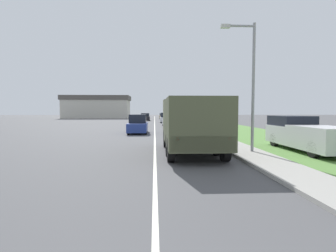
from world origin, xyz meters
name	(u,v)px	position (x,y,z in m)	size (l,w,h in m)	color
ground_plane	(155,124)	(0.00, 40.00, 0.00)	(180.00, 180.00, 0.00)	#4C4C4F
lane_centre_stripe	(155,124)	(0.00, 40.00, 0.00)	(0.12, 120.00, 0.00)	silver
sidewalk_right	(184,124)	(4.50, 40.00, 0.06)	(1.80, 120.00, 0.12)	#9E9B93
grass_strip_right	(212,124)	(8.90, 40.00, 0.01)	(7.00, 120.00, 0.02)	#56843D
military_truck	(191,122)	(1.78, 12.63, 1.54)	(2.55, 6.59, 2.72)	#606647
car_nearest_ahead	(138,125)	(-1.57, 24.27, 0.77)	(1.73, 4.10, 1.75)	navy
car_second_ahead	(169,121)	(1.99, 35.66, 0.73)	(1.80, 4.44, 1.63)	#B7BABF
car_third_ahead	(165,118)	(1.86, 45.90, 0.77)	(1.82, 4.54, 1.74)	silver
car_fourth_ahead	(145,117)	(-1.98, 54.80, 0.70)	(1.89, 3.92, 1.57)	black
car_farthest_ahead	(163,116)	(2.16, 68.37, 0.65)	(1.94, 4.55, 1.43)	tan
pickup_truck	(305,134)	(7.85, 13.12, 0.89)	(1.94, 5.75, 1.78)	silver
lamp_post	(249,74)	(4.52, 12.38, 3.84)	(1.69, 0.24, 6.15)	gray
building_distant	(97,107)	(-15.88, 73.11, 3.13)	(18.03, 8.44, 6.17)	beige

